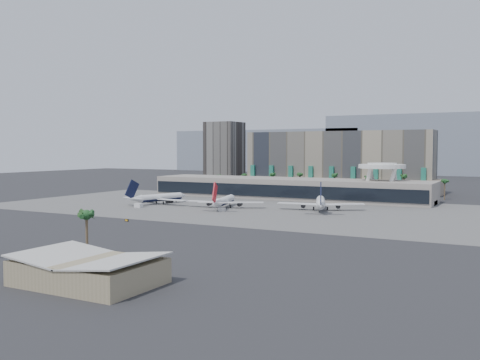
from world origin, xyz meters
The scene contains 16 objects.
ground centered at (0.00, 0.00, 0.00)m, with size 900.00×900.00×0.00m, color #232326.
apron_pad centered at (0.00, 55.00, 0.03)m, with size 260.00×130.00×0.06m, color #5B5B59.
mountain_ridge centered at (27.88, 470.00, 29.89)m, with size 680.00×60.00×70.00m.
hotel centered at (10.00, 174.41, 16.81)m, with size 140.00×30.00×42.00m.
office_tower centered at (-95.00, 200.00, 22.94)m, with size 30.00×30.00×52.00m.
terminal centered at (0.00, 109.84, 6.52)m, with size 170.00×32.50×14.50m.
saucer_structure centered at (55.00, 116.00, 18.45)m, with size 26.00×26.00×21.89m.
palm_row centered at (7.00, 145.00, 10.50)m, with size 157.80×2.80×13.10m.
hangar_right centered at (42.00, -100.00, 2.95)m, with size 30.55×20.60×6.89m.
airliner_left centered at (-48.26, 46.26, 3.54)m, with size 38.25×39.64×14.03m.
airliner_centre centered at (-7.46, 46.05, 3.61)m, with size 39.10×40.55×14.32m.
airliner_right centered at (39.16, 58.74, 3.78)m, with size 40.31×41.66×15.00m.
service_vehicle_a centered at (-46.28, 26.75, 1.07)m, with size 4.40×2.15×2.15m, color silver.
service_vehicle_b centered at (-1.07, 32.82, 0.85)m, with size 3.32×1.90×1.71m, color silver.
taxiway_sign centered at (-17.84, -16.29, 0.50)m, with size 2.25×0.78×1.02m.
near_palm_b centered at (21.49, -79.29, 10.40)m, with size 6.00×6.00×13.27m.
Camera 1 is at (125.72, -186.44, 29.62)m, focal length 40.00 mm.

